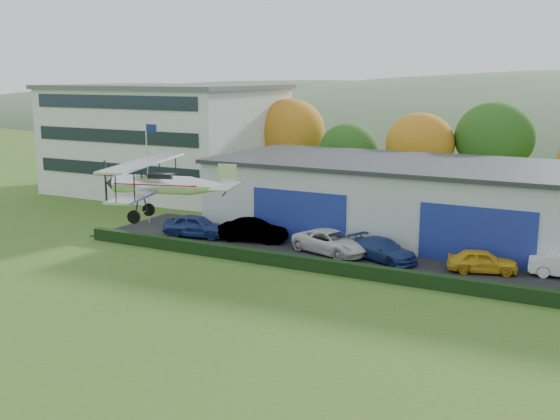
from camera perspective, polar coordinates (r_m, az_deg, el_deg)
The scene contains 14 objects.
ground at distance 25.76m, azimuth -6.63°, elevation -15.09°, with size 300.00×300.00×0.00m, color #3C6620.
apron at distance 42.73m, azimuth 13.09°, elevation -4.44°, with size 48.00×9.00×0.05m, color black.
hedge at distance 38.18m, azimuth 11.22°, elevation -5.68°, with size 46.00×0.60×0.80m, color black.
hangar at distance 48.38m, azimuth 17.68°, elevation 0.35°, with size 40.60×12.60×5.30m.
office_block at distance 68.16m, azimuth -9.45°, elevation 5.96°, with size 20.60×15.60×10.40m.
flagpole at distance 53.06m, azimuth -10.98°, elevation 3.94°, with size 1.05×0.10×8.00m.
tree_belt at distance 61.05m, azimuth 16.22°, elevation 5.42°, with size 75.70×13.22×10.12m.
distant_hills at distance 161.71m, azimuth 21.44°, elevation 1.86°, with size 430.00×196.00×56.00m.
car_0 at distance 48.58m, azimuth -7.02°, elevation -1.32°, with size 1.89×4.70×1.60m, color navy.
car_1 at distance 46.96m, azimuth -2.28°, elevation -1.72°, with size 1.63×4.67×1.54m, color gray.
car_2 at distance 43.91m, azimuth 4.36°, elevation -2.70°, with size 2.48×5.38×1.49m, color silver.
car_3 at distance 42.65m, azimuth 8.61°, elevation -3.31°, with size 1.92×4.73×1.37m, color navy.
car_4 at distance 41.39m, azimuth 16.60°, elevation -4.12°, with size 1.61×4.00×1.36m, color gold.
biplane at distance 35.27m, azimuth -9.76°, elevation 2.25°, with size 7.20×8.16×3.05m.
Camera 1 is at (13.30, -18.86, 11.44)m, focal length 43.63 mm.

